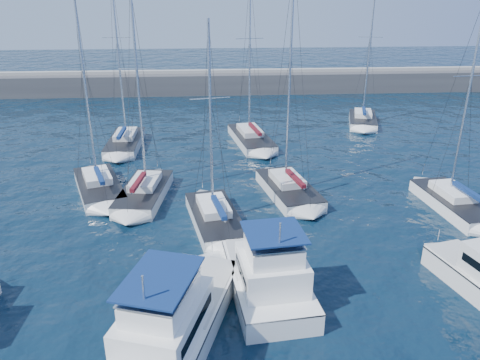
{
  "coord_description": "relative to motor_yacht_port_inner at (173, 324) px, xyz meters",
  "views": [
    {
      "loc": [
        -2.76,
        -21.37,
        15.12
      ],
      "look_at": [
        -0.65,
        8.04,
        3.0
      ],
      "focal_mm": 35.0,
      "sensor_mm": 36.0,
      "label": 1
    }
  ],
  "objects": [
    {
      "name": "motor_yacht_stbd_inner",
      "position": [
        4.79,
        3.28,
        0.0
      ],
      "size": [
        4.56,
        7.93,
        4.69
      ],
      "rotation": [
        0.0,
        0.0,
        0.11
      ],
      "color": "white",
      "rests_on": "ground"
    },
    {
      "name": "sailboat_back_c",
      "position": [
        20.36,
        36.11,
        -0.58
      ],
      "size": [
        4.93,
        7.9,
        16.06
      ],
      "rotation": [
        0.0,
        0.0,
        -0.27
      ],
      "color": "white",
      "rests_on": "ground"
    },
    {
      "name": "ground",
      "position": [
        4.58,
        4.24,
        -1.13
      ],
      "size": [
        220.0,
        220.0,
        0.0
      ],
      "primitive_type": "plane",
      "color": "black",
      "rests_on": "ground"
    },
    {
      "name": "sailboat_mid_b",
      "position": [
        -3.2,
        16.32,
        -0.59
      ],
      "size": [
        4.08,
        8.02,
        15.71
      ],
      "rotation": [
        0.0,
        0.0,
        -0.14
      ],
      "color": "silver",
      "rests_on": "ground"
    },
    {
      "name": "sailboat_back_b",
      "position": [
        6.34,
        29.73,
        -0.6
      ],
      "size": [
        4.55,
        9.46,
        16.94
      ],
      "rotation": [
        0.0,
        0.0,
        0.16
      ],
      "color": "silver",
      "rests_on": "ground"
    },
    {
      "name": "sailboat_mid_a",
      "position": [
        -6.95,
        17.76,
        -0.59
      ],
      "size": [
        5.52,
        8.38,
        16.13
      ],
      "rotation": [
        0.0,
        0.0,
        0.34
      ],
      "color": "white",
      "rests_on": "ground"
    },
    {
      "name": "sailboat_mid_c",
      "position": [
        2.16,
        11.55,
        -0.61
      ],
      "size": [
        4.33,
        8.0,
        13.84
      ],
      "rotation": [
        0.0,
        0.0,
        0.19
      ],
      "color": "white",
      "rests_on": "ground"
    },
    {
      "name": "breakwater",
      "position": [
        4.58,
        56.24,
        -0.08
      ],
      "size": [
        160.0,
        6.0,
        4.45
      ],
      "color": "#424244",
      "rests_on": "ground"
    },
    {
      "name": "sailboat_back_a",
      "position": [
        -6.63,
        29.27,
        -0.58
      ],
      "size": [
        3.15,
        8.34,
        17.32
      ],
      "rotation": [
        0.0,
        0.0,
        -0.01
      ],
      "color": "silver",
      "rests_on": "ground"
    },
    {
      "name": "sailboat_mid_e",
      "position": [
        19.8,
        12.78,
        -0.6
      ],
      "size": [
        3.81,
        8.02,
        15.46
      ],
      "rotation": [
        0.0,
        0.0,
        0.1
      ],
      "color": "white",
      "rests_on": "ground"
    },
    {
      "name": "sailboat_mid_d",
      "position": [
        8.03,
        16.13,
        -0.57
      ],
      "size": [
        4.55,
        8.01,
        17.39
      ],
      "rotation": [
        0.0,
        0.0,
        0.19
      ],
      "color": "silver",
      "rests_on": "ground"
    },
    {
      "name": "motor_yacht_port_inner",
      "position": [
        0.0,
        0.0,
        0.0
      ],
      "size": [
        6.53,
        11.03,
        4.69
      ],
      "rotation": [
        0.0,
        0.0,
        -0.31
      ],
      "color": "white",
      "rests_on": "ground"
    }
  ]
}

